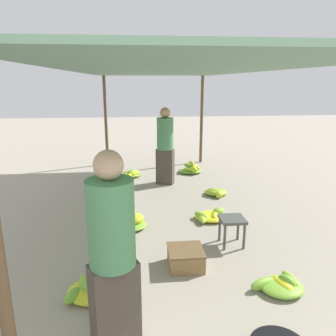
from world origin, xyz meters
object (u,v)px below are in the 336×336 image
object	(u,v)px
banana_pile_right_0	(217,193)
banana_pile_right_2	(281,285)
banana_pile_left_0	(95,288)
banana_pile_right_3	(211,216)
banana_pile_right_1	(191,169)
banana_pile_left_2	(131,174)
stool	(232,223)
banana_pile_left_1	(128,221)
shopper_walking_mid	(165,145)
banana_pile_left_3	(110,181)
crate_near	(186,258)
vendor_foreground	(113,253)

from	to	relation	value
banana_pile_right_0	banana_pile_right_2	xyz separation A→B (m)	(-0.05, -3.11, -0.00)
banana_pile_left_0	banana_pile_right_3	world-z (taller)	banana_pile_left_0
banana_pile_left_0	banana_pile_right_1	xyz separation A→B (m)	(1.86, 4.71, 0.02)
banana_pile_left_2	banana_pile_right_2	xyz separation A→B (m)	(1.67, -4.60, -0.01)
banana_pile_left_2	stool	bearing A→B (deg)	-68.05
banana_pile_left_1	banana_pile_right_1	bearing A→B (deg)	63.61
banana_pile_right_3	banana_pile_left_1	bearing A→B (deg)	-171.89
banana_pile_left_1	banana_pile_right_1	xyz separation A→B (m)	(1.52, 3.07, -0.01)
banana_pile_right_3	shopper_walking_mid	bearing A→B (deg)	105.43
banana_pile_left_3	banana_pile_right_1	distance (m)	2.10
banana_pile_left_3	shopper_walking_mid	xyz separation A→B (m)	(1.25, -0.10, 0.81)
banana_pile_left_1	banana_pile_left_2	world-z (taller)	banana_pile_left_1
banana_pile_left_2	crate_near	world-z (taller)	crate_near
banana_pile_left_0	banana_pile_left_2	distance (m)	4.50
crate_near	shopper_walking_mid	world-z (taller)	shopper_walking_mid
shopper_walking_mid	stool	bearing A→B (deg)	-77.34
banana_pile_left_3	shopper_walking_mid	bearing A→B (deg)	-4.72
banana_pile_left_1	banana_pile_left_2	bearing A→B (deg)	89.43
shopper_walking_mid	banana_pile_right_1	bearing A→B (deg)	47.85
banana_pile_right_2	banana_pile_right_3	xyz separation A→B (m)	(-0.34, 1.95, 0.00)
banana_pile_left_2	banana_pile_right_3	size ratio (longest dim) A/B	0.89
banana_pile_left_1	shopper_walking_mid	xyz separation A→B (m)	(0.79, 2.26, 0.77)
vendor_foreground	crate_near	size ratio (longest dim) A/B	4.00
shopper_walking_mid	vendor_foreground	bearing A→B (deg)	-100.35
stool	crate_near	bearing A→B (deg)	-145.60
banana_pile_left_1	banana_pile_right_0	xyz separation A→B (m)	(1.75, 1.34, -0.05)
banana_pile_right_1	shopper_walking_mid	distance (m)	1.34
banana_pile_left_0	banana_pile_left_1	bearing A→B (deg)	78.54
banana_pile_left_1	crate_near	size ratio (longest dim) A/B	1.26
stool	banana_pile_right_0	size ratio (longest dim) A/B	0.75
vendor_foreground	banana_pile_right_1	distance (m)	5.75
banana_pile_right_0	shopper_walking_mid	world-z (taller)	shopper_walking_mid
stool	banana_pile_left_3	world-z (taller)	stool
banana_pile_right_0	banana_pile_right_1	xyz separation A→B (m)	(-0.22, 1.73, 0.04)
banana_pile_right_0	crate_near	bearing A→B (deg)	-111.96
banana_pile_left_1	banana_pile_right_1	world-z (taller)	banana_pile_left_1
stool	banana_pile_right_3	bearing A→B (deg)	95.97
banana_pile_left_2	banana_pile_right_2	size ratio (longest dim) A/B	0.87
banana_pile_left_3	crate_near	xyz separation A→B (m)	(1.18, -3.55, 0.05)
stool	banana_pile_left_2	distance (m)	3.82
banana_pile_right_2	banana_pile_right_3	bearing A→B (deg)	99.90
banana_pile_left_3	banana_pile_right_3	xyz separation A→B (m)	(1.82, -2.17, -0.01)
banana_pile_right_1	banana_pile_left_0	bearing A→B (deg)	-111.50
banana_pile_left_3	shopper_walking_mid	world-z (taller)	shopper_walking_mid
stool	shopper_walking_mid	distance (m)	3.07
banana_pile_right_1	shopper_walking_mid	xyz separation A→B (m)	(-0.73, -0.81, 0.78)
banana_pile_left_0	banana_pile_right_2	distance (m)	2.04
banana_pile_left_1	banana_pile_right_2	xyz separation A→B (m)	(1.70, -1.76, -0.05)
vendor_foreground	banana_pile_right_2	xyz separation A→B (m)	(1.76, 0.64, -0.85)
banana_pile_right_1	banana_pile_right_2	distance (m)	4.83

